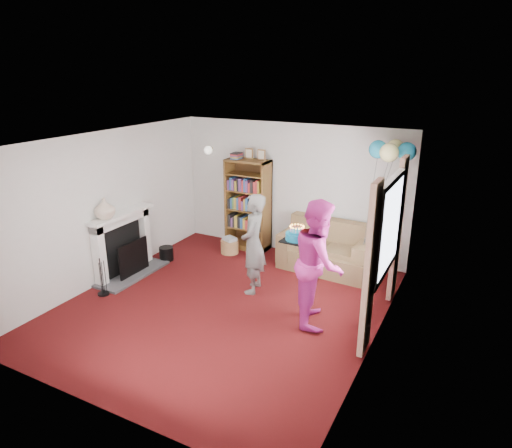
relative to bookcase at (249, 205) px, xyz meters
The scene contains 16 objects.
ground 2.59m from the bookcase, 70.71° to the right, with size 5.00×5.00×0.00m, color black.
wall_back 0.91m from the bookcase, 14.61° to the left, with size 4.50×0.02×2.50m, color silver.
wall_left 2.75m from the bookcase, 122.31° to the right, with size 0.02×5.00×2.50m, color silver.
wall_right 3.85m from the bookcase, 36.89° to the right, with size 0.02×5.00×2.50m, color silver.
ceiling 2.93m from the bookcase, 70.71° to the right, with size 4.50×5.00×0.01m, color white.
fireplace 2.50m from the bookcase, 121.32° to the right, with size 0.55×1.80×1.12m.
window_bay 3.47m from the bookcase, 29.46° to the right, with size 0.14×2.02×2.20m.
wall_sconce 1.38m from the bookcase, behind, with size 0.16×0.23×0.16m.
bookcase is the anchor object (origin of this frame).
sofa 1.84m from the bookcase, ahead, with size 1.61×0.85×0.85m.
wicker_basket 0.88m from the bookcase, 112.81° to the right, with size 0.35×0.35×0.32m.
person_striped 1.90m from the bookcase, 59.50° to the right, with size 0.59×0.39×1.62m, color black.
person_magenta 2.99m from the bookcase, 42.82° to the right, with size 0.87×0.68×1.80m, color #B42480.
birthday_cake 2.69m from the bookcase, 46.99° to the right, with size 0.38×0.38×0.22m.
balloons 3.03m from the bookcase, ahead, with size 0.73×0.73×1.71m.
mantel_vase 2.81m from the bookcase, 118.22° to the right, with size 0.33×0.33×0.34m, color beige.
Camera 1 is at (3.28, -5.25, 3.44)m, focal length 32.00 mm.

